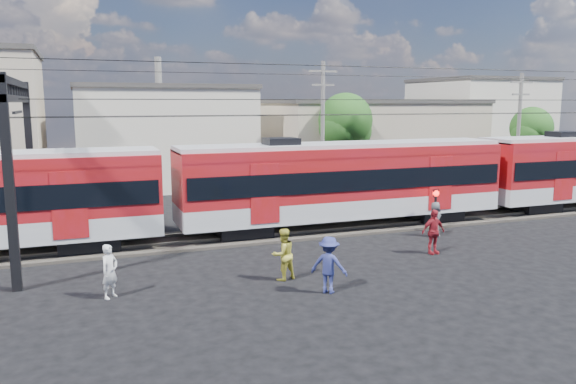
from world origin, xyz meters
The scene contains 20 objects.
ground centered at (0.00, 0.00, 0.00)m, with size 120.00×120.00×0.00m, color black.
track_bed centered at (0.00, 8.00, 0.06)m, with size 70.00×3.40×0.12m, color #2D2823.
rail_near centered at (0.00, 7.25, 0.18)m, with size 70.00×0.12×0.12m, color #59544C.
rail_far centered at (0.00, 8.75, 0.18)m, with size 70.00×0.12×0.12m, color #59544C.
commuter_train centered at (4.22, 8.00, 2.40)m, with size 50.30×3.08×4.17m.
catenary centered at (-8.65, 8.00, 5.14)m, with size 70.00×9.30×7.52m.
building_midwest centered at (-2.00, 27.00, 3.66)m, with size 12.24×12.24×7.30m.
building_mideast centered at (14.00, 24.00, 3.16)m, with size 16.32×10.20×6.30m.
building_east centered at (28.00, 28.00, 4.16)m, with size 10.20×10.20×8.30m.
utility_pole_mid centered at (6.00, 15.00, 4.53)m, with size 1.80×0.24×8.50m.
utility_pole_east centered at (20.00, 14.00, 4.28)m, with size 1.80×0.24×8.00m.
tree_near centered at (9.19, 18.09, 4.66)m, with size 3.82×3.64×6.72m.
tree_far centered at (24.19, 17.09, 3.99)m, with size 3.36×3.12×5.76m.
pedestrian_a centered at (-7.18, 1.71, 0.86)m, with size 0.63×0.41×1.72m, color silver.
pedestrian_b centered at (-1.48, 1.50, 0.91)m, with size 0.88×0.69×1.81m, color gold.
pedestrian_c centered at (-0.56, -0.26, 0.92)m, with size 1.19×0.69×1.85m, color navy.
pedestrian_d centered at (5.36, 2.55, 0.91)m, with size 1.07×0.44×1.82m, color maroon.
pedestrian_e centered at (7.22, 5.07, 0.80)m, with size 0.78×0.51×1.59m, color #47484C.
car_silver centered at (24.48, 13.96, 0.74)m, with size 1.75×4.35×1.48m, color silver.
crossing_signal centered at (7.77, 5.84, 1.41)m, with size 0.30×0.30×2.03m.
Camera 1 is at (-7.90, -16.07, 6.07)m, focal length 35.00 mm.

